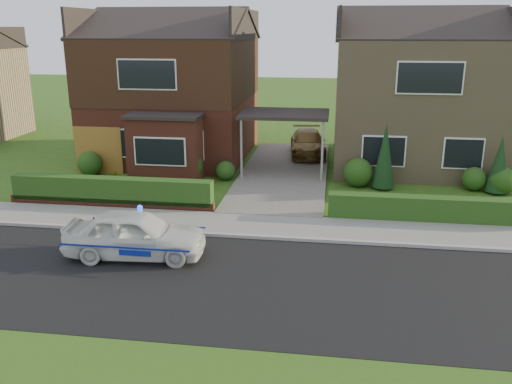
# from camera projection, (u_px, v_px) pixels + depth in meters

# --- Properties ---
(ground) EXTENTS (120.00, 120.00, 0.00)m
(ground) POSITION_uv_depth(u_px,v_px,m) (244.00, 283.00, 13.95)
(ground) COLOR #265115
(ground) RESTS_ON ground
(road) EXTENTS (60.00, 6.00, 0.02)m
(road) POSITION_uv_depth(u_px,v_px,m) (244.00, 283.00, 13.95)
(road) COLOR black
(road) RESTS_ON ground
(kerb) EXTENTS (60.00, 0.16, 0.12)m
(kerb) POSITION_uv_depth(u_px,v_px,m) (260.00, 237.00, 16.82)
(kerb) COLOR #9E9993
(kerb) RESTS_ON ground
(sidewalk) EXTENTS (60.00, 2.00, 0.10)m
(sidewalk) POSITION_uv_depth(u_px,v_px,m) (264.00, 226.00, 17.82)
(sidewalk) COLOR slate
(sidewalk) RESTS_ON ground
(driveway) EXTENTS (3.80, 12.00, 0.12)m
(driveway) POSITION_uv_depth(u_px,v_px,m) (284.00, 172.00, 24.35)
(driveway) COLOR #666059
(driveway) RESTS_ON ground
(house_left) EXTENTS (7.50, 9.53, 7.25)m
(house_left) POSITION_uv_depth(u_px,v_px,m) (174.00, 80.00, 26.79)
(house_left) COLOR brown
(house_left) RESTS_ON ground
(house_right) EXTENTS (7.50, 8.06, 7.25)m
(house_right) POSITION_uv_depth(u_px,v_px,m) (415.00, 86.00, 25.34)
(house_right) COLOR #967E5C
(house_right) RESTS_ON ground
(carport_link) EXTENTS (3.80, 3.00, 2.77)m
(carport_link) POSITION_uv_depth(u_px,v_px,m) (285.00, 115.00, 23.55)
(carport_link) COLOR black
(carport_link) RESTS_ON ground
(garage_door) EXTENTS (2.20, 0.10, 2.10)m
(garage_door) POSITION_uv_depth(u_px,v_px,m) (99.00, 150.00, 24.20)
(garage_door) COLOR brown
(garage_door) RESTS_ON ground
(dwarf_wall) EXTENTS (7.70, 0.25, 0.36)m
(dwarf_wall) POSITION_uv_depth(u_px,v_px,m) (111.00, 203.00, 19.71)
(dwarf_wall) COLOR brown
(dwarf_wall) RESTS_ON ground
(hedge_left) EXTENTS (7.50, 0.55, 0.90)m
(hedge_left) POSITION_uv_depth(u_px,v_px,m) (113.00, 206.00, 19.90)
(hedge_left) COLOR #193E13
(hedge_left) RESTS_ON ground
(hedge_right) EXTENTS (7.50, 0.55, 0.80)m
(hedge_right) POSITION_uv_depth(u_px,v_px,m) (440.00, 223.00, 18.22)
(hedge_right) COLOR #193E13
(hedge_right) RESTS_ON ground
(shrub_left_far) EXTENTS (1.08, 1.08, 1.08)m
(shrub_left_far) POSITION_uv_depth(u_px,v_px,m) (90.00, 163.00, 23.95)
(shrub_left_far) COLOR #193E13
(shrub_left_far) RESTS_ON ground
(shrub_left_mid) EXTENTS (1.32, 1.32, 1.32)m
(shrub_left_mid) POSITION_uv_depth(u_px,v_px,m) (187.00, 165.00, 23.11)
(shrub_left_mid) COLOR #193E13
(shrub_left_mid) RESTS_ON ground
(shrub_left_near) EXTENTS (0.84, 0.84, 0.84)m
(shrub_left_near) POSITION_uv_depth(u_px,v_px,m) (226.00, 171.00, 23.25)
(shrub_left_near) COLOR #193E13
(shrub_left_near) RESTS_ON ground
(shrub_right_near) EXTENTS (1.20, 1.20, 1.20)m
(shrub_right_near) POSITION_uv_depth(u_px,v_px,m) (358.00, 172.00, 22.24)
(shrub_right_near) COLOR #193E13
(shrub_right_near) RESTS_ON ground
(shrub_right_mid) EXTENTS (0.96, 0.96, 0.96)m
(shrub_right_mid) POSITION_uv_depth(u_px,v_px,m) (474.00, 179.00, 21.74)
(shrub_right_mid) COLOR #193E13
(shrub_right_mid) RESTS_ON ground
(shrub_right_far) EXTENTS (1.08, 1.08, 1.08)m
(shrub_right_far) POSITION_uv_depth(u_px,v_px,m) (503.00, 180.00, 21.30)
(shrub_right_far) COLOR #193E13
(shrub_right_far) RESTS_ON ground
(conifer_a) EXTENTS (0.90, 0.90, 2.60)m
(conifer_a) POSITION_uv_depth(u_px,v_px,m) (385.00, 158.00, 21.71)
(conifer_a) COLOR black
(conifer_a) RESTS_ON ground
(conifer_b) EXTENTS (0.90, 0.90, 2.20)m
(conifer_b) POSITION_uv_depth(u_px,v_px,m) (499.00, 166.00, 21.16)
(conifer_b) COLOR black
(conifer_b) RESTS_ON ground
(police_car) EXTENTS (3.66, 4.09, 1.52)m
(police_car) POSITION_uv_depth(u_px,v_px,m) (135.00, 235.00, 15.34)
(police_car) COLOR silver
(police_car) RESTS_ON ground
(driveway_car) EXTENTS (2.07, 4.31, 1.21)m
(driveway_car) POSITION_uv_depth(u_px,v_px,m) (308.00, 143.00, 27.35)
(driveway_car) COLOR brown
(driveway_car) RESTS_ON driveway
(potted_plant_a) EXTENTS (0.36, 0.25, 0.67)m
(potted_plant_a) POSITION_uv_depth(u_px,v_px,m) (89.00, 189.00, 20.88)
(potted_plant_a) COLOR gray
(potted_plant_a) RESTS_ON ground
(potted_plant_b) EXTENTS (0.53, 0.50, 0.76)m
(potted_plant_b) POSITION_uv_depth(u_px,v_px,m) (114.00, 180.00, 21.96)
(potted_plant_b) COLOR gray
(potted_plant_b) RESTS_ON ground
(potted_plant_c) EXTENTS (0.55, 0.55, 0.74)m
(potted_plant_c) POSITION_uv_depth(u_px,v_px,m) (83.00, 191.00, 20.51)
(potted_plant_c) COLOR gray
(potted_plant_c) RESTS_ON ground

